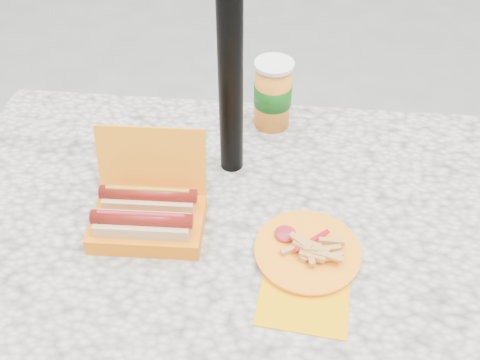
# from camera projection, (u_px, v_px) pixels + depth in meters

# --- Properties ---
(picnic_table) EXTENTS (1.20, 0.80, 0.75)m
(picnic_table) POSITION_uv_depth(u_px,v_px,m) (224.00, 250.00, 1.16)
(picnic_table) COLOR beige
(picnic_table) RESTS_ON ground
(umbrella_pole) EXTENTS (0.05, 0.05, 2.20)m
(umbrella_pole) POSITION_uv_depth(u_px,v_px,m) (230.00, 21.00, 0.96)
(umbrella_pole) COLOR black
(umbrella_pole) RESTS_ON ground
(hotdog_box) EXTENTS (0.22, 0.19, 0.17)m
(hotdog_box) POSITION_uv_depth(u_px,v_px,m) (148.00, 214.00, 1.04)
(hotdog_box) COLOR orange
(hotdog_box) RESTS_ON picnic_table
(fries_plate) EXTENTS (0.20, 0.28, 0.04)m
(fries_plate) POSITION_uv_depth(u_px,v_px,m) (307.00, 254.00, 1.01)
(fries_plate) COLOR #FFAD00
(fries_plate) RESTS_ON picnic_table
(soda_cup) EXTENTS (0.09, 0.09, 0.17)m
(soda_cup) POSITION_uv_depth(u_px,v_px,m) (273.00, 94.00, 1.25)
(soda_cup) COLOR orange
(soda_cup) RESTS_ON picnic_table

